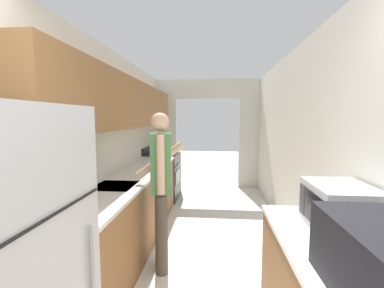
{
  "coord_description": "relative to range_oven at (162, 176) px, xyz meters",
  "views": [
    {
      "loc": [
        0.18,
        -0.42,
        1.62
      ],
      "look_at": [
        -0.2,
        3.77,
        1.19
      ],
      "focal_mm": 24.0,
      "sensor_mm": 36.0,
      "label": 1
    }
  ],
  "objects": [
    {
      "name": "wall_left",
      "position": [
        -0.26,
        -1.99,
        1.03
      ],
      "size": [
        0.38,
        7.93,
        2.5
      ],
      "color": "silver",
      "rests_on": "ground_plane"
    },
    {
      "name": "wall_right",
      "position": [
        2.08,
        -2.41,
        0.79
      ],
      "size": [
        0.06,
        7.93,
        2.5
      ],
      "color": "silver",
      "rests_on": "ground_plane"
    },
    {
      "name": "wall_far_with_doorway",
      "position": [
        0.87,
        0.99,
        0.96
      ],
      "size": [
        2.76,
        0.06,
        2.5
      ],
      "color": "silver",
      "rests_on": "ground_plane"
    },
    {
      "name": "counter_left",
      "position": [
        -0.01,
        -1.75,
        -0.0
      ],
      "size": [
        0.62,
        4.28,
        0.9
      ],
      "color": "brown",
      "rests_on": "ground_plane"
    },
    {
      "name": "range_oven",
      "position": [
        0.0,
        0.0,
        0.0
      ],
      "size": [
        0.66,
        0.76,
        1.04
      ],
      "color": "black",
      "rests_on": "ground_plane"
    },
    {
      "name": "person",
      "position": [
        0.49,
        -2.41,
        0.44
      ],
      "size": [
        0.54,
        0.43,
        1.67
      ],
      "rotation": [
        0.0,
        0.0,
        1.79
      ],
      "color": "#4C4238",
      "rests_on": "ground_plane"
    },
    {
      "name": "microwave",
      "position": [
        1.85,
        -3.32,
        0.59
      ],
      "size": [
        0.37,
        0.46,
        0.29
      ],
      "color": "#B7B7BC",
      "rests_on": "counter_right"
    },
    {
      "name": "knife",
      "position": [
        0.06,
        0.54,
        0.45
      ],
      "size": [
        0.04,
        0.33,
        0.02
      ],
      "rotation": [
        0.0,
        0.0,
        0.03
      ],
      "color": "#B7B7BC",
      "rests_on": "counter_left"
    }
  ]
}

